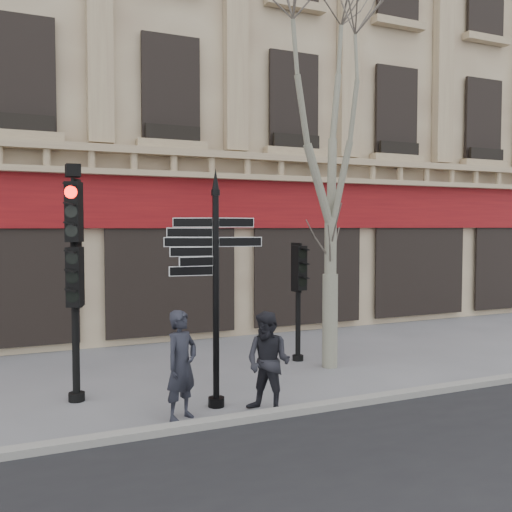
% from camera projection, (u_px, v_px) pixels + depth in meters
% --- Properties ---
extents(ground, '(80.00, 80.00, 0.00)m').
position_uv_depth(ground, '(247.00, 393.00, 10.26)').
color(ground, '#5B5B60').
rests_on(ground, ground).
extents(kerb, '(80.00, 0.25, 0.12)m').
position_uv_depth(kerb, '(282.00, 413.00, 8.98)').
color(kerb, gray).
rests_on(kerb, ground).
extents(building, '(28.00, 15.52, 18.00)m').
position_uv_depth(building, '(115.00, 65.00, 21.17)').
color(building, tan).
rests_on(building, ground).
extents(fingerpost, '(2.06, 2.06, 3.94)m').
position_uv_depth(fingerpost, '(216.00, 248.00, 9.34)').
color(fingerpost, black).
rests_on(fingerpost, ground).
extents(traffic_signal_main, '(0.53, 0.46, 4.04)m').
position_uv_depth(traffic_signal_main, '(74.00, 253.00, 9.64)').
color(traffic_signal_main, black).
rests_on(traffic_signal_main, ground).
extents(traffic_signal_secondary, '(0.43, 0.31, 2.57)m').
position_uv_depth(traffic_signal_secondary, '(298.00, 281.00, 12.63)').
color(traffic_signal_secondary, black).
rests_on(traffic_signal_secondary, ground).
extents(plane_tree, '(2.89, 2.89, 7.68)m').
position_uv_depth(plane_tree, '(331.00, 111.00, 11.85)').
color(plane_tree, gray).
rests_on(plane_tree, ground).
extents(pedestrian_a, '(0.74, 0.67, 1.70)m').
position_uv_depth(pedestrian_a, '(181.00, 365.00, 8.81)').
color(pedestrian_a, black).
rests_on(pedestrian_a, ground).
extents(pedestrian_b, '(0.97, 1.00, 1.63)m').
position_uv_depth(pedestrian_b, '(268.00, 362.00, 9.16)').
color(pedestrian_b, black).
rests_on(pedestrian_b, ground).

